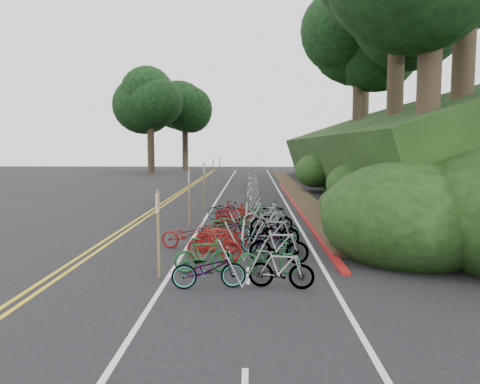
% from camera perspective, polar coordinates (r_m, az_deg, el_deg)
% --- Properties ---
extents(ground, '(120.00, 120.00, 0.00)m').
position_cam_1_polar(ground, '(14.91, -11.04, -7.76)').
color(ground, black).
rests_on(ground, ground).
extents(road_markings, '(7.47, 80.00, 0.01)m').
position_cam_1_polar(road_markings, '(24.62, -4.51, -2.30)').
color(road_markings, gold).
rests_on(road_markings, ground).
extents(red_curb, '(0.25, 28.00, 0.10)m').
position_cam_1_polar(red_curb, '(26.49, 6.90, -1.65)').
color(red_curb, maroon).
rests_on(red_curb, ground).
extents(embankment, '(14.30, 48.14, 9.11)m').
position_cam_1_polar(embankment, '(34.60, 17.93, 4.03)').
color(embankment, black).
rests_on(embankment, ground).
extents(tree_cluster, '(33.63, 55.03, 20.51)m').
position_cam_1_polar(tree_cluster, '(37.92, 12.14, 19.85)').
color(tree_cluster, '#2D2319').
rests_on(tree_cluster, ground).
extents(bike_rack_front, '(1.17, 2.83, 1.24)m').
position_cam_1_polar(bike_rack_front, '(12.54, 0.40, -6.06)').
color(bike_rack_front, gray).
rests_on(bike_rack_front, ground).
extents(bike_racks_rest, '(1.14, 23.00, 1.17)m').
position_cam_1_polar(bike_racks_rest, '(27.27, 1.07, 0.30)').
color(bike_racks_rest, gray).
rests_on(bike_racks_rest, ground).
extents(signpost_near, '(0.08, 0.40, 2.33)m').
position_cam_1_polar(signpost_near, '(12.28, -9.96, -4.28)').
color(signpost_near, brown).
rests_on(signpost_near, ground).
extents(signposts_rest, '(0.08, 18.40, 2.50)m').
position_cam_1_polar(signposts_rest, '(28.34, -3.77, 1.67)').
color(signposts_rest, brown).
rests_on(signposts_rest, ground).
extents(bike_front, '(0.99, 1.88, 0.94)m').
position_cam_1_polar(bike_front, '(15.69, -6.50, -5.26)').
color(bike_front, maroon).
rests_on(bike_front, ground).
extents(bike_valet, '(3.13, 12.06, 1.09)m').
position_cam_1_polar(bike_valet, '(16.58, 0.92, -4.57)').
color(bike_valet, slate).
rests_on(bike_valet, ground).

